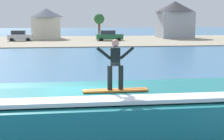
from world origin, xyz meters
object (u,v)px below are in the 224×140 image
object	(u,v)px
surfer	(115,62)
car_far_shore	(109,36)
car_near_shore	(20,36)
surfboard	(116,90)
tree_tall_bare	(99,20)
house_small_cottage	(46,22)
house_gabled_white	(175,18)
wave_crest	(121,111)

from	to	relation	value
surfer	car_far_shore	size ratio (longest dim) A/B	0.36
car_near_shore	car_far_shore	distance (m)	15.13
car_far_shore	surfboard	bearing A→B (deg)	-96.89
car_far_shore	tree_tall_bare	world-z (taller)	tree_tall_bare
car_far_shore	tree_tall_bare	size ratio (longest dim) A/B	0.95
car_far_shore	house_small_cottage	world-z (taller)	house_small_cottage
surfer	house_small_cottage	distance (m)	53.37
surfer	house_gabled_white	xyz separation A→B (m)	(19.34, 52.92, 1.46)
tree_tall_bare	surfboard	bearing A→B (deg)	-94.95
car_near_shore	house_gabled_white	size ratio (longest dim) A/B	0.53
wave_crest	tree_tall_bare	world-z (taller)	tree_tall_bare
car_near_shore	car_far_shore	size ratio (longest dim) A/B	0.90
wave_crest	car_far_shore	size ratio (longest dim) A/B	2.25
car_far_shore	tree_tall_bare	distance (m)	10.40
car_near_shore	surfboard	bearing A→B (deg)	-78.77
wave_crest	house_small_cottage	xyz separation A→B (m)	(-5.58, 52.61, 2.45)
car_far_shore	wave_crest	bearing A→B (deg)	-96.66
house_gabled_white	surfer	bearing A→B (deg)	-110.08
surfer	wave_crest	bearing A→B (deg)	62.35
car_near_shore	house_small_cottage	size ratio (longest dim) A/B	0.62
tree_tall_bare	surfer	bearing A→B (deg)	-94.96
surfboard	house_gabled_white	distance (m)	56.38
surfboard	house_small_cottage	xyz separation A→B (m)	(-5.33, 53.08, 1.61)
surfer	house_small_cottage	bearing A→B (deg)	95.72
tree_tall_bare	car_near_shore	bearing A→B (deg)	-148.88
car_far_shore	house_gabled_white	distance (m)	15.52
wave_crest	car_far_shore	bearing A→B (deg)	83.34
car_far_shore	house_small_cottage	xyz separation A→B (m)	(-10.93, 6.76, 2.22)
house_small_cottage	tree_tall_bare	bearing A→B (deg)	17.71
wave_crest	house_gabled_white	bearing A→B (deg)	70.00
wave_crest	surfboard	distance (m)	0.99
surfboard	car_near_shore	distance (m)	48.61
surfer	house_gabled_white	size ratio (longest dim) A/B	0.21
surfer	tree_tall_bare	xyz separation A→B (m)	(4.89, 56.36, 1.15)
surfer	car_near_shore	bearing A→B (deg)	101.22
car_near_shore	surfer	bearing A→B (deg)	-78.78
car_near_shore	house_gabled_white	world-z (taller)	house_gabled_white
house_gabled_white	house_small_cottage	bearing A→B (deg)	179.59
car_near_shore	car_far_shore	bearing A→B (deg)	-5.14
surfboard	tree_tall_bare	bearing A→B (deg)	85.05
wave_crest	tree_tall_bare	xyz separation A→B (m)	(4.63, 55.87, 2.93)
house_small_cottage	tree_tall_bare	distance (m)	10.73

